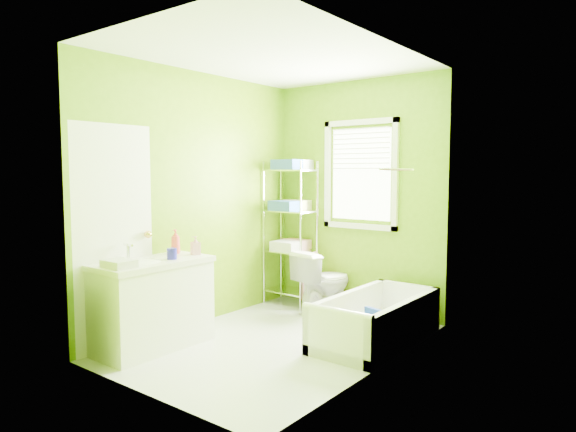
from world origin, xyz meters
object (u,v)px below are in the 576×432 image
Objects in this scene: vanity at (152,301)px; wire_shelf_unit at (292,216)px; bathtub at (375,326)px; toilet at (323,281)px.

wire_shelf_unit is at bearing 88.21° from vanity.
vanity is at bearing -91.79° from wire_shelf_unit.
bathtub is 1.35× the size of vanity.
toilet is at bearing 73.73° from vanity.
wire_shelf_unit is (-1.45, 0.62, 0.91)m from bathtub.
vanity is (-0.56, -1.92, 0.07)m from toilet.
vanity is 0.61× the size of wire_shelf_unit.
bathtub is 2.02× the size of toilet.
bathtub is 0.83× the size of wire_shelf_unit.
vanity is 2.08m from wire_shelf_unit.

